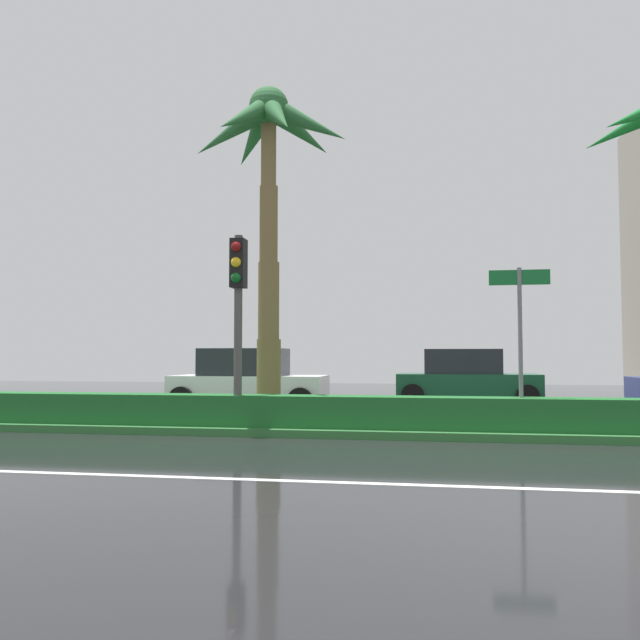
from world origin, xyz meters
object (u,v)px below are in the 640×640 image
street_name_sign (520,325)px  car_in_traffic_second (466,378)px  traffic_signal_median_left (238,294)px  car_in_traffic_leading (248,380)px  palm_tree_mid_left (269,162)px

street_name_sign → car_in_traffic_second: bearing=94.2°
traffic_signal_median_left → street_name_sign: bearing=3.4°
street_name_sign → traffic_signal_median_left: bearing=-176.6°
traffic_signal_median_left → street_name_sign: traffic_signal_median_left is taller
street_name_sign → car_in_traffic_leading: (-6.74, 5.34, -1.25)m
traffic_signal_median_left → street_name_sign: size_ratio=1.24×
street_name_sign → car_in_traffic_leading: street_name_sign is taller
palm_tree_mid_left → street_name_sign: 6.65m
street_name_sign → car_in_traffic_leading: size_ratio=0.70×
car_in_traffic_second → car_in_traffic_leading: bearing=-155.0°
traffic_signal_median_left → car_in_traffic_leading: bearing=104.1°
palm_tree_mid_left → car_in_traffic_second: size_ratio=1.74×
traffic_signal_median_left → car_in_traffic_second: bearing=61.0°
traffic_signal_median_left → car_in_traffic_second: traffic_signal_median_left is taller
palm_tree_mid_left → traffic_signal_median_left: bearing=-93.4°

